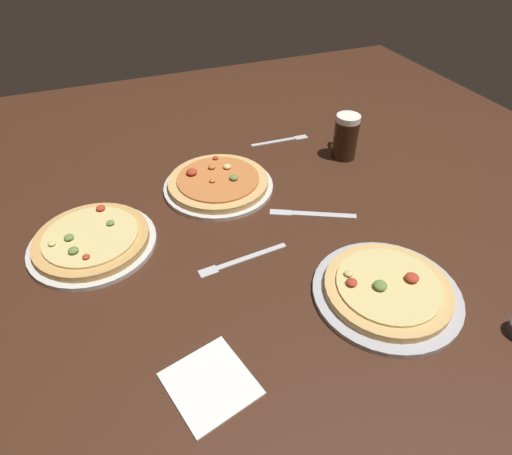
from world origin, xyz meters
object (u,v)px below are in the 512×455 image
Objects in this scene: pizza_plate_side at (92,241)px; pizza_plate_far at (218,183)px; fork_left at (241,259)px; knife_right at (312,214)px; pizza_plate_near at (387,290)px; fork_spare at (281,140)px; napkin_folded at (210,383)px; beer_mug_dark at (345,136)px.

pizza_plate_far is at bearing 18.83° from pizza_plate_side.
knife_right is at bearing 21.87° from fork_left.
pizza_plate_near is 1.57× the size of fork_spare.
napkin_folded is at bearing -171.71° from pizza_plate_near.
pizza_plate_far is 2.13× the size of napkin_folded.
beer_mug_dark is at bearing 68.39° from pizza_plate_near.
pizza_plate_far reaches higher than knife_right.
pizza_plate_near is 1.04× the size of pizza_plate_side.
fork_spare is (0.66, 0.32, -0.01)m from pizza_plate_side.
fork_spare is (0.33, 0.51, 0.00)m from fork_left.
pizza_plate_far is at bearing 111.82° from pizza_plate_near.
fork_left and knife_right have the same top height.
beer_mug_dark is 0.70× the size of fork_spare.
pizza_plate_near is 0.71m from pizza_plate_side.
pizza_plate_near is 1.48× the size of knife_right.
fork_spare is at bearing 77.14° from knife_right.
fork_left is at bearing -123.48° from fork_spare.
napkin_folded is (-0.64, -0.62, -0.07)m from beer_mug_dark.
pizza_plate_side is 0.57m from knife_right.
fork_spare is at bearing 57.65° from napkin_folded.
pizza_plate_far is 1.55× the size of fork_spare.
beer_mug_dark reaches higher than knife_right.
pizza_plate_side is 0.82m from beer_mug_dark.
beer_mug_dark is at bearing 43.94° from napkin_folded.
beer_mug_dark is (0.44, 0.03, 0.05)m from pizza_plate_far.
beer_mug_dark is 0.23m from fork_spare.
pizza_plate_far is at bearing -176.67° from beer_mug_dark.
pizza_plate_side reaches higher than fork_left.
pizza_plate_near is 0.32m from knife_right.
pizza_plate_far is 0.29m from knife_right.
fork_left is 1.11× the size of fork_spare.
napkin_folded reaches higher than fork_spare.
napkin_folded is at bearing -109.34° from pizza_plate_far.
knife_right is at bearing 93.03° from pizza_plate_near.
napkin_folded is at bearing -122.35° from fork_spare.
beer_mug_dark is 0.63× the size of fork_left.
pizza_plate_near is 2.16× the size of napkin_folded.
knife_right is 0.42m from fork_spare.
knife_right is (0.24, 0.10, 0.00)m from fork_left.
napkin_folded is at bearing -136.93° from knife_right.
pizza_plate_near reaches higher than pizza_plate_side.
napkin_folded is (0.16, -0.47, -0.01)m from pizza_plate_side.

